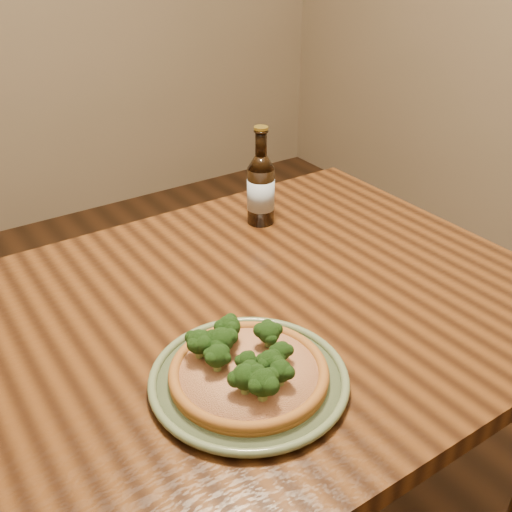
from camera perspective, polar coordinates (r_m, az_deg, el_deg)
table at (r=1.13m, az=-9.60°, el=-11.83°), size 1.60×0.90×0.75m
plate at (r=0.96m, az=-0.68°, el=-11.64°), size 0.32×0.32×0.02m
pizza at (r=0.95m, az=-0.79°, el=-10.70°), size 0.25×0.25×0.07m
beer_bottle at (r=1.41m, az=0.46°, el=6.45°), size 0.07×0.07×0.24m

